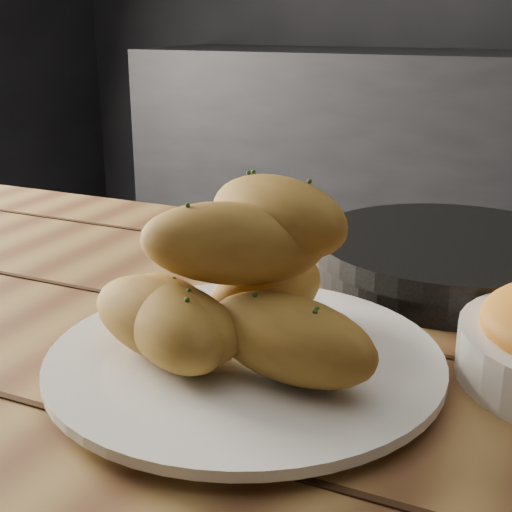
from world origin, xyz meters
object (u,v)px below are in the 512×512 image
(plate, at_px, (245,362))
(bread_rolls, at_px, (232,289))
(table, at_px, (277,498))
(skillet, at_px, (454,258))

(plate, distance_m, bread_rolls, 0.06)
(table, xyz_separation_m, plate, (-0.03, 0.01, 0.11))
(table, height_order, plate, plate)
(plate, distance_m, skillet, 0.30)
(bread_rolls, relative_size, skillet, 0.58)
(table, bearing_deg, plate, 167.28)
(bread_rolls, bearing_deg, table, -5.27)
(plate, bearing_deg, skillet, 69.31)
(table, xyz_separation_m, skillet, (0.08, 0.29, 0.12))
(plate, xyz_separation_m, bread_rolls, (-0.01, -0.00, 0.06))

